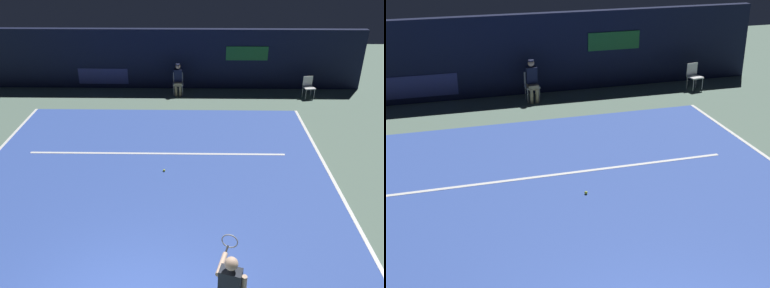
# 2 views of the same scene
# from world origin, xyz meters

# --- Properties ---
(ground_plane) EXTENTS (32.56, 32.56, 0.00)m
(ground_plane) POSITION_xyz_m (0.00, 4.45, 0.00)
(ground_plane) COLOR slate
(court_surface) EXTENTS (10.31, 10.90, 0.01)m
(court_surface) POSITION_xyz_m (0.00, 4.45, 0.01)
(court_surface) COLOR #3856B2
(court_surface) RESTS_ON ground
(line_sideline_left) EXTENTS (0.10, 10.90, 0.01)m
(line_sideline_left) POSITION_xyz_m (5.11, 4.45, 0.01)
(line_sideline_left) COLOR white
(line_sideline_left) RESTS_ON court_surface
(line_service) EXTENTS (8.04, 0.10, 0.01)m
(line_service) POSITION_xyz_m (0.00, 6.36, 0.01)
(line_service) COLOR white
(line_service) RESTS_ON court_surface
(back_wall) EXTENTS (16.82, 0.33, 2.60)m
(back_wall) POSITION_xyz_m (-0.00, 12.57, 1.30)
(back_wall) COLOR #141933
(back_wall) RESTS_ON ground
(line_judge_on_chair) EXTENTS (0.46, 0.54, 1.32)m
(line_judge_on_chair) POSITION_xyz_m (0.42, 11.69, 0.69)
(line_judge_on_chair) COLOR white
(line_judge_on_chair) RESTS_ON ground
(courtside_chair_near) EXTENTS (0.51, 0.49, 0.88)m
(courtside_chair_near) POSITION_xyz_m (5.91, 11.43, 0.50)
(courtside_chair_near) COLOR white
(courtside_chair_near) RESTS_ON ground
(tennis_ball) EXTENTS (0.07, 0.07, 0.07)m
(tennis_ball) POSITION_xyz_m (0.30, 5.29, 0.05)
(tennis_ball) COLOR #CCE033
(tennis_ball) RESTS_ON court_surface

